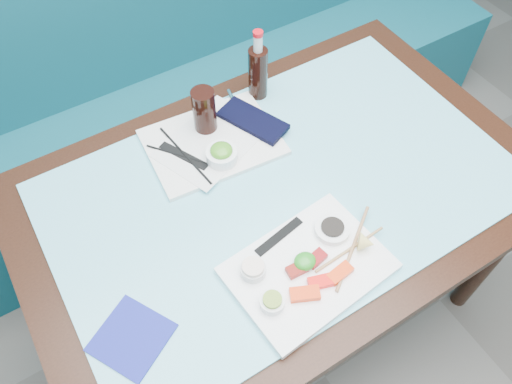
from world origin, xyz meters
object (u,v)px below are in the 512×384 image
booth_bench (168,102)px  cola_bottle_body (258,73)px  serving_tray (212,142)px  blue_napkin (132,337)px  seaweed_bowl (222,155)px  dining_table (281,206)px  cola_glass (204,110)px  sashimi_plate (308,268)px

booth_bench → cola_bottle_body: booth_bench is taller
booth_bench → serving_tray: bearing=-98.2°
booth_bench → blue_napkin: 1.20m
seaweed_bowl → dining_table: bearing=-58.1°
serving_tray → seaweed_bowl: size_ratio=4.18×
seaweed_bowl → blue_napkin: size_ratio=0.59×
cola_glass → cola_bottle_body: cola_bottle_body is taller
booth_bench → serving_tray: booth_bench is taller
seaweed_bowl → blue_napkin: seaweed_bowl is taller
seaweed_bowl → cola_bottle_body: (0.23, 0.18, 0.05)m
booth_bench → sashimi_plate: (-0.09, -1.08, 0.39)m
cola_glass → cola_bottle_body: size_ratio=0.82×
dining_table → cola_bottle_body: size_ratio=8.45×
booth_bench → cola_glass: booth_bench is taller
sashimi_plate → seaweed_bowl: 0.40m
dining_table → cola_glass: (-0.08, 0.29, 0.17)m
seaweed_bowl → cola_bottle_body: cola_bottle_body is taller
serving_tray → cola_glass: 0.09m
cola_glass → serving_tray: bearing=-100.3°
sashimi_plate → blue_napkin: 0.43m
serving_tray → cola_bottle_body: 0.25m
dining_table → sashimi_plate: size_ratio=3.83×
serving_tray → seaweed_bowl: bearing=-92.9°
booth_bench → cola_glass: (-0.08, -0.55, 0.46)m
seaweed_bowl → serving_tray: bearing=82.4°
serving_tray → cola_bottle_body: (0.22, 0.11, 0.08)m
booth_bench → sashimi_plate: bearing=-94.5°
cola_glass → blue_napkin: size_ratio=0.92×
booth_bench → serving_tray: 0.73m
dining_table → cola_glass: size_ratio=10.31×
seaweed_bowl → blue_napkin: 0.53m
dining_table → seaweed_bowl: size_ratio=16.08×
seaweed_bowl → blue_napkin: bearing=-141.4°
dining_table → sashimi_plate: bearing=-109.6°
cola_glass → blue_napkin: 0.64m
booth_bench → dining_table: 0.89m
sashimi_plate → cola_bottle_body: size_ratio=2.21×
cola_glass → blue_napkin: bearing=-133.3°
dining_table → cola_bottle_body: (0.13, 0.34, 0.17)m
serving_tray → blue_napkin: (-0.42, -0.40, -0.00)m
dining_table → blue_napkin: (-0.51, -0.17, 0.09)m
blue_napkin → cola_glass: bearing=46.7°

